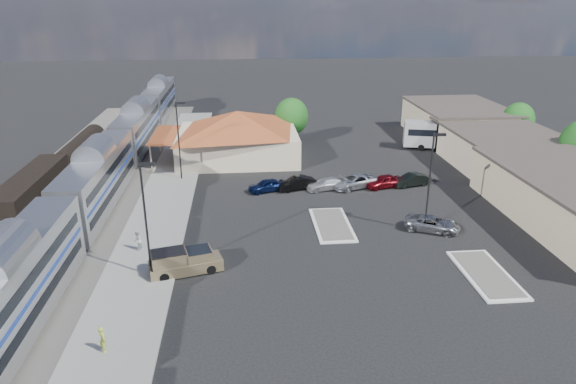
{
  "coord_description": "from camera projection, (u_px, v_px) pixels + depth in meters",
  "views": [
    {
      "loc": [
        -3.93,
        -40.3,
        19.51
      ],
      "look_at": [
        0.1,
        3.62,
        2.8
      ],
      "focal_mm": 32.0,
      "sensor_mm": 36.0,
      "label": 1
    }
  ],
  "objects": [
    {
      "name": "freight_cars",
      "position": [
        32.0,
        196.0,
        48.72
      ],
      "size": [
        2.8,
        46.0,
        4.0
      ],
      "color": "black",
      "rests_on": "ground"
    },
    {
      "name": "ground",
      "position": [
        291.0,
        237.0,
        44.77
      ],
      "size": [
        280.0,
        280.0,
        0.0
      ],
      "primitive_type": "plane",
      "color": "black",
      "rests_on": "ground"
    },
    {
      "name": "lamp_lot",
      "position": [
        431.0,
        175.0,
        43.92
      ],
      "size": [
        1.08,
        0.25,
        9.0
      ],
      "color": "black",
      "rests_on": "ground"
    },
    {
      "name": "parked_car_a",
      "position": [
        267.0,
        185.0,
        55.0
      ],
      "size": [
        4.4,
        2.78,
        1.39
      ],
      "primitive_type": "imported",
      "rotation": [
        0.0,
        0.0,
        -1.27
      ],
      "color": "#0C1840",
      "rests_on": "ground"
    },
    {
      "name": "passenger_train",
      "position": [
        98.0,
        181.0,
        49.78
      ],
      "size": [
        3.0,
        104.0,
        5.55
      ],
      "color": "silver",
      "rests_on": "ground"
    },
    {
      "name": "person_a",
      "position": [
        103.0,
        339.0,
        29.71
      ],
      "size": [
        0.58,
        0.7,
        1.64
      ],
      "primitive_type": "imported",
      "rotation": [
        0.0,
        0.0,
        1.93
      ],
      "color": "#CCE347",
      "rests_on": "platform"
    },
    {
      "name": "buildings_east",
      "position": [
        518.0,
        156.0,
        59.66
      ],
      "size": [
        14.4,
        51.4,
        4.8
      ],
      "color": "#C6B28C",
      "rests_on": "ground"
    },
    {
      "name": "lamp_plat_s",
      "position": [
        146.0,
        211.0,
        36.36
      ],
      "size": [
        1.08,
        0.25,
        9.0
      ],
      "color": "black",
      "rests_on": "ground"
    },
    {
      "name": "person_b",
      "position": [
        137.0,
        241.0,
        41.72
      ],
      "size": [
        0.72,
        0.88,
        1.69
      ],
      "primitive_type": "imported",
      "rotation": [
        0.0,
        0.0,
        -1.67
      ],
      "color": "silver",
      "rests_on": "platform"
    },
    {
      "name": "parked_car_c",
      "position": [
        326.0,
        184.0,
        55.57
      ],
      "size": [
        4.68,
        2.77,
        1.27
      ],
      "primitive_type": "imported",
      "rotation": [
        0.0,
        0.0,
        -1.33
      ],
      "color": "silver",
      "rests_on": "ground"
    },
    {
      "name": "traffic_island_south",
      "position": [
        332.0,
        224.0,
        46.94
      ],
      "size": [
        3.3,
        7.5,
        0.21
      ],
      "color": "silver",
      "rests_on": "ground"
    },
    {
      "name": "pickup_truck",
      "position": [
        186.0,
        262.0,
        38.68
      ],
      "size": [
        5.74,
        3.28,
        1.87
      ],
      "rotation": [
        0.0,
        0.0,
        1.83
      ],
      "color": "#9D8860",
      "rests_on": "ground"
    },
    {
      "name": "railbed",
      "position": [
        71.0,
        209.0,
        50.41
      ],
      "size": [
        16.0,
        100.0,
        0.12
      ],
      "primitive_type": "cube",
      "color": "#4C4944",
      "rests_on": "ground"
    },
    {
      "name": "tree_east_c",
      "position": [
        518.0,
        120.0,
        70.56
      ],
      "size": [
        4.41,
        4.41,
        6.21
      ],
      "color": "#382314",
      "rests_on": "ground"
    },
    {
      "name": "parked_car_d",
      "position": [
        354.0,
        181.0,
        56.08
      ],
      "size": [
        5.94,
        4.19,
        1.5
      ],
      "primitive_type": "imported",
      "rotation": [
        0.0,
        0.0,
        -1.22
      ],
      "color": "#9A9EA2",
      "rests_on": "ground"
    },
    {
      "name": "lamp_plat_n",
      "position": [
        179.0,
        135.0,
        56.85
      ],
      "size": [
        1.08,
        0.25,
        9.0
      ],
      "color": "black",
      "rests_on": "ground"
    },
    {
      "name": "platform",
      "position": [
        161.0,
        214.0,
        49.31
      ],
      "size": [
        5.5,
        92.0,
        0.18
      ],
      "primitive_type": "cube",
      "color": "gray",
      "rests_on": "ground"
    },
    {
      "name": "parked_car_e",
      "position": [
        384.0,
        181.0,
        56.08
      ],
      "size": [
        4.55,
        2.79,
        1.45
      ],
      "primitive_type": "imported",
      "rotation": [
        0.0,
        0.0,
        -1.3
      ],
      "color": "maroon",
      "rests_on": "ground"
    },
    {
      "name": "traffic_island_north",
      "position": [
        486.0,
        274.0,
        38.48
      ],
      "size": [
        3.3,
        7.5,
        0.21
      ],
      "color": "silver",
      "rests_on": "ground"
    },
    {
      "name": "tree_depot",
      "position": [
        291.0,
        117.0,
        71.54
      ],
      "size": [
        4.71,
        4.71,
        6.63
      ],
      "color": "#382314",
      "rests_on": "ground"
    },
    {
      "name": "station_depot",
      "position": [
        237.0,
        135.0,
        65.63
      ],
      "size": [
        18.35,
        12.24,
        6.2
      ],
      "color": "#C6B490",
      "rests_on": "ground"
    },
    {
      "name": "parked_car_f",
      "position": [
        411.0,
        180.0,
        56.65
      ],
      "size": [
        4.45,
        2.51,
        1.39
      ],
      "primitive_type": "imported",
      "rotation": [
        0.0,
        0.0,
        -1.31
      ],
      "color": "black",
      "rests_on": "ground"
    },
    {
      "name": "parked_car_b",
      "position": [
        296.0,
        183.0,
        55.55
      ],
      "size": [
        4.58,
        2.77,
        1.42
      ],
      "primitive_type": "imported",
      "rotation": [
        0.0,
        0.0,
        -1.26
      ],
      "color": "black",
      "rests_on": "ground"
    },
    {
      "name": "coach_bus",
      "position": [
        448.0,
        134.0,
        69.73
      ],
      "size": [
        12.05,
        5.44,
        3.78
      ],
      "rotation": [
        0.0,
        0.0,
        1.32
      ],
      "color": "silver",
      "rests_on": "ground"
    },
    {
      "name": "suv",
      "position": [
        432.0,
        224.0,
        45.68
      ],
      "size": [
        5.33,
        4.08,
        1.35
      ],
      "primitive_type": "imported",
      "rotation": [
        0.0,
        0.0,
        1.13
      ],
      "color": "#929499",
      "rests_on": "ground"
    }
  ]
}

